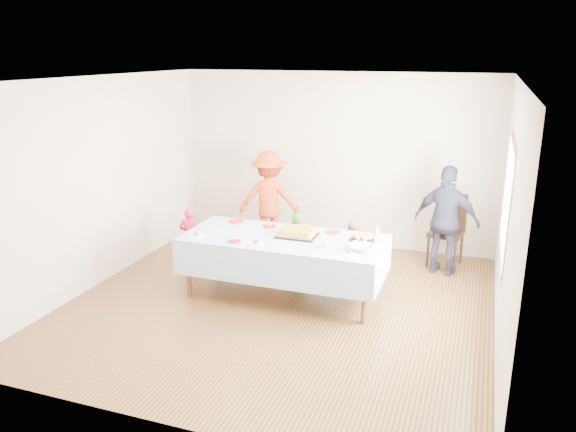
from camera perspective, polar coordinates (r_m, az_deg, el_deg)
name	(u,v)px	position (r m, az deg, el deg)	size (l,w,h in m)	color
ground	(280,304)	(7.00, -0.83, -8.90)	(5.00, 5.00, 0.00)	#422713
room_walls	(284,163)	(6.43, -0.43, 5.45)	(5.04, 5.04, 2.72)	beige
party_table	(284,241)	(6.96, -0.46, -2.60)	(2.50, 1.10, 0.78)	#53371C
birthday_cake	(297,233)	(6.97, 0.94, -1.74)	(0.49, 0.38, 0.09)	black
rolls_tray	(362,238)	(6.87, 7.55, -2.20)	(0.30, 0.30, 0.09)	black
punch_bowl	(361,248)	(6.54, 7.41, -3.21)	(0.28, 0.28, 0.07)	silver
party_hat	(377,230)	(7.04, 9.04, -1.38)	(0.10, 0.10, 0.17)	white
fork_pile	(325,244)	(6.63, 3.83, -2.84)	(0.24, 0.18, 0.07)	white
plate_red_far_a	(236,221)	(7.60, -5.32, -0.53)	(0.20, 0.20, 0.01)	red
plate_red_far_b	(269,226)	(7.36, -1.92, -1.03)	(0.18, 0.18, 0.01)	red
plate_red_far_c	(303,228)	(7.28, 1.53, -1.24)	(0.19, 0.19, 0.01)	red
plate_red_far_d	(333,232)	(7.14, 4.57, -1.65)	(0.18, 0.18, 0.01)	red
plate_red_near	(234,241)	(6.81, -5.47, -2.58)	(0.16, 0.16, 0.01)	red
plate_white_left	(196,236)	(7.06, -9.30, -2.02)	(0.23, 0.23, 0.01)	white
plate_white_mid	(256,244)	(6.71, -3.26, -2.81)	(0.21, 0.21, 0.01)	white
plate_white_right	(348,254)	(6.42, 6.16, -3.81)	(0.21, 0.21, 0.01)	white
dining_chair	(448,226)	(8.41, 15.96, -0.94)	(0.52, 0.52, 1.03)	black
toddler_left	(190,235)	(8.30, -9.95, -1.94)	(0.30, 0.20, 0.83)	#DD1B49
toddler_mid	(298,240)	(7.95, 1.07, -2.50)	(0.41, 0.26, 0.83)	#3D7426
toddler_right	(352,250)	(7.61, 6.52, -3.48)	(0.41, 0.32, 0.83)	tan
adult_left	(269,199)	(8.77, -1.91, 1.70)	(0.99, 0.57, 1.53)	#CE4219
adult_right	(446,221)	(7.96, 15.80, -0.46)	(0.90, 0.37, 1.53)	#2B2939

